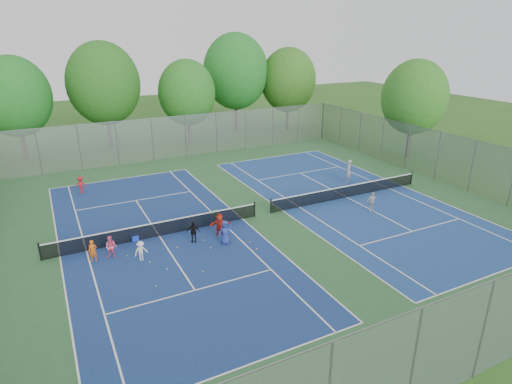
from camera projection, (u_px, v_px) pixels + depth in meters
ground at (263, 215)px, 28.52m from camera, size 120.00×120.00×0.00m
court_pad at (263, 215)px, 28.51m from camera, size 32.00×32.00×0.01m
court_left at (159, 236)px, 25.55m from camera, size 10.97×23.77×0.01m
court_right at (347, 197)px, 31.48m from camera, size 10.97×23.77×0.01m
net_left at (159, 229)px, 25.39m from camera, size 12.87×0.10×0.91m
net_right at (347, 192)px, 31.32m from camera, size 12.87×0.10×0.91m
fence_north at (186, 136)px, 41.15m from camera, size 32.00×0.10×4.00m
fence_south at (483, 331)px, 14.47m from camera, size 32.00×0.10×4.00m
fence_east at (438, 156)px, 34.58m from camera, size 0.10×32.00×4.00m
tree_nw at (14, 97)px, 38.85m from camera, size 6.40×6.40×9.58m
tree_nl at (103, 84)px, 42.84m from camera, size 7.20×7.20×10.69m
tree_nc at (187, 93)px, 44.97m from camera, size 6.00×6.00×8.85m
tree_nr at (236, 72)px, 49.85m from camera, size 7.60×7.60×11.42m
tree_ne at (288, 80)px, 51.10m from camera, size 6.60×6.60×9.77m
tree_side_e at (414, 97)px, 39.53m from camera, size 6.00×6.00×9.20m
ball_crate at (134, 238)px, 24.99m from camera, size 0.48×0.48×0.34m
ball_hopper at (216, 214)px, 27.97m from camera, size 0.31×0.31×0.54m
student_a at (93, 251)px, 22.60m from camera, size 0.49×0.37×1.22m
student_b at (111, 247)px, 22.92m from camera, size 0.78×0.72×1.29m
student_c at (141, 251)px, 22.68m from camera, size 0.80×0.56×1.13m
student_d at (193, 232)px, 24.66m from camera, size 0.81×0.60×1.28m
student_e at (225, 232)px, 24.42m from camera, size 0.77×0.58×1.43m
student_f at (220, 225)px, 25.45m from camera, size 1.36×0.67×1.40m
child_far_baseline at (81, 185)px, 32.16m from camera, size 0.88×0.55×1.31m
instructor at (348, 171)px, 34.39m from camera, size 0.82×0.76×1.88m
teen_court_b at (372, 202)px, 28.88m from camera, size 0.84×0.43×1.38m
tennis_ball_0 at (203, 241)px, 24.97m from camera, size 0.07×0.07×0.07m
tennis_ball_1 at (130, 307)px, 18.94m from camera, size 0.07×0.07×0.07m
tennis_ball_2 at (127, 256)px, 23.24m from camera, size 0.07×0.07×0.07m
tennis_ball_3 at (257, 249)px, 23.99m from camera, size 0.07×0.07×0.07m
tennis_ball_4 at (211, 248)px, 24.10m from camera, size 0.07×0.07×0.07m
tennis_ball_5 at (177, 248)px, 24.14m from camera, size 0.07×0.07×0.07m
tennis_ball_6 at (268, 271)px, 21.82m from camera, size 0.07×0.07×0.07m
tennis_ball_7 at (156, 286)px, 20.48m from camera, size 0.07×0.07×0.07m
tennis_ball_8 at (149, 262)px, 22.63m from camera, size 0.07×0.07×0.07m
tennis_ball_9 at (167, 269)px, 21.96m from camera, size 0.07×0.07×0.07m
tennis_ball_10 at (203, 272)px, 21.72m from camera, size 0.07×0.07×0.07m
tennis_ball_11 at (250, 242)px, 24.77m from camera, size 0.07×0.07×0.07m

